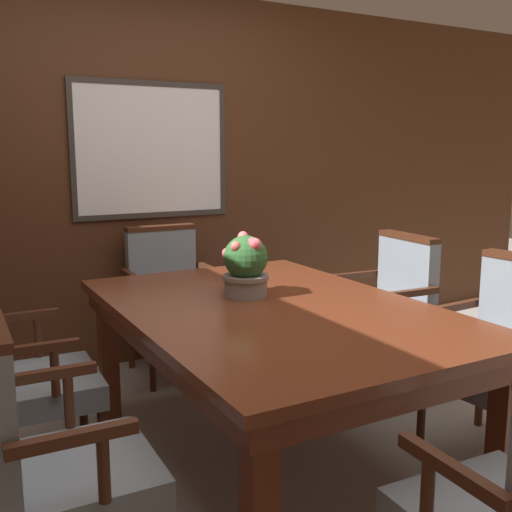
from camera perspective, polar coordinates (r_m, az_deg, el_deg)
The scene contains 9 objects.
ground_plane at distance 2.79m, azimuth 3.76°, elevation -20.65°, with size 14.00×14.00×0.00m, color #A39E93.
wall_back at distance 4.09m, azimuth -10.22°, elevation 7.14°, with size 7.20×0.08×2.45m.
dining_table at distance 2.68m, azimuth 1.55°, elevation -6.59°, with size 1.26×1.87×0.75m.
chair_right_near at distance 3.06m, azimuth 22.65°, elevation -8.26°, with size 0.54×0.58×0.94m.
chair_left_near at distance 2.05m, azimuth -19.28°, elevation -17.31°, with size 0.52×0.56×0.94m.
chair_right_far at distance 3.61m, azimuth 12.42°, elevation -4.94°, with size 0.53×0.57×0.94m.
chair_head_far at distance 3.91m, azimuth -8.29°, elevation -3.66°, with size 0.56×0.51×0.94m.
chair_left_far at distance 2.81m, azimuth -21.69°, elevation -9.85°, with size 0.52×0.57×0.94m.
potted_plant at distance 2.80m, azimuth -0.99°, elevation -0.91°, with size 0.22×0.23×0.30m.
Camera 1 is at (-1.30, -2.02, 1.43)m, focal length 42.00 mm.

